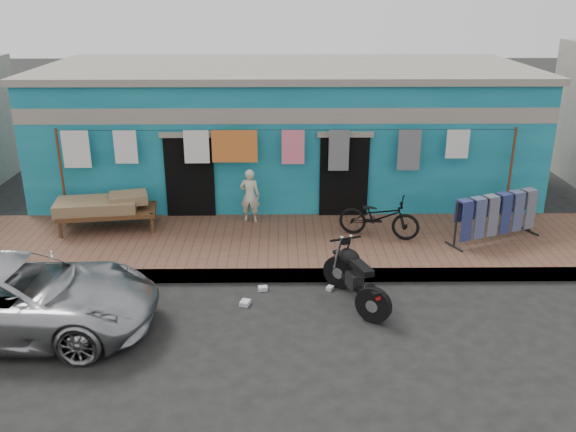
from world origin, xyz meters
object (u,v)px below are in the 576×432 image
object	(u,v)px
charpoy	(108,213)
bicycle	(379,212)
car	(14,296)
motorcycle	(356,276)
seated_person	(250,196)
jeans_rack	(495,217)

from	to	relation	value
charpoy	bicycle	bearing A→B (deg)	-5.18
car	motorcycle	distance (m)	5.57
car	motorcycle	bearing A→B (deg)	-80.64
charpoy	seated_person	bearing A→B (deg)	7.54
car	motorcycle	xyz separation A→B (m)	(5.50, 0.87, -0.11)
car	charpoy	bearing A→B (deg)	-6.27
seated_person	jeans_rack	bearing A→B (deg)	175.74
bicycle	charpoy	world-z (taller)	bicycle
car	motorcycle	world-z (taller)	car
charpoy	jeans_rack	size ratio (longest dim) A/B	1.07
bicycle	charpoy	xyz separation A→B (m)	(-5.82, 0.53, -0.18)
car	charpoy	distance (m)	3.89
car	seated_person	distance (m)	5.53
motorcycle	jeans_rack	size ratio (longest dim) A/B	0.83
bicycle	jeans_rack	size ratio (longest dim) A/B	0.79
charpoy	jeans_rack	xyz separation A→B (m)	(8.19, -0.72, 0.15)
motorcycle	charpoy	size ratio (longest dim) A/B	0.77
motorcycle	jeans_rack	world-z (taller)	jeans_rack
seated_person	motorcycle	xyz separation A→B (m)	(1.99, -3.40, -0.32)
car	charpoy	xyz separation A→B (m)	(0.45, 3.86, -0.03)
charpoy	jeans_rack	distance (m)	8.23
bicycle	jeans_rack	bearing A→B (deg)	-76.19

